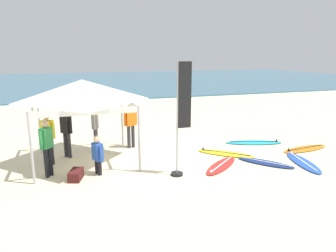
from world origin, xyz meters
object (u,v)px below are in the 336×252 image
(person_blue, at_px, (98,153))
(surfboard_navy, at_px, (266,163))
(person_orange, at_px, (131,123))
(surfboard_cyan, at_px, (254,142))
(person_green, at_px, (47,144))
(gear_bag_near_tent, at_px, (76,175))
(person_grey, at_px, (95,126))
(surfboard_red, at_px, (221,165))
(banner_flag, at_px, (181,124))
(canopy_tent, at_px, (82,91))
(surfboard_orange, at_px, (305,149))
(person_black, at_px, (66,130))
(surfboard_blue, at_px, (303,162))
(person_yellow, at_px, (48,135))
(surfboard_yellow, at_px, (225,153))

(person_blue, bearing_deg, surfboard_navy, -8.45)
(person_orange, bearing_deg, surfboard_cyan, -11.16)
(person_green, xyz_separation_m, person_orange, (2.89, 2.09, 0.00))
(gear_bag_near_tent, bearing_deg, person_orange, 50.45)
(person_grey, xyz_separation_m, gear_bag_near_tent, (-0.81, -2.51, -0.85))
(surfboard_red, bearing_deg, person_green, 170.68)
(banner_flag, bearing_deg, canopy_tent, 140.82)
(surfboard_orange, xyz_separation_m, person_blue, (-7.71, -0.07, 0.62))
(banner_flag, bearing_deg, person_green, 163.57)
(surfboard_navy, bearing_deg, surfboard_cyan, 65.88)
(surfboard_red, distance_m, person_orange, 3.89)
(person_orange, xyz_separation_m, gear_bag_near_tent, (-2.14, -2.59, -0.85))
(person_blue, xyz_separation_m, banner_flag, (2.34, -0.82, 0.92))
(person_black, xyz_separation_m, person_blue, (0.86, -1.93, -0.33))
(person_blue, distance_m, banner_flag, 2.64)
(canopy_tent, distance_m, surfboard_blue, 7.63)
(gear_bag_near_tent, bearing_deg, surfboard_navy, -5.45)
(surfboard_orange, xyz_separation_m, person_grey, (-7.56, 2.22, 0.95))
(person_grey, distance_m, banner_flag, 3.85)
(person_grey, xyz_separation_m, banner_flag, (2.19, -3.11, 0.59))
(surfboard_orange, bearing_deg, person_yellow, 171.81)
(surfboard_cyan, height_order, person_black, person_black)
(person_yellow, distance_m, person_blue, 2.02)
(surfboard_orange, height_order, person_orange, person_orange)
(surfboard_navy, distance_m, person_orange, 5.10)
(person_green, bearing_deg, surfboard_blue, -10.20)
(surfboard_orange, distance_m, surfboard_blue, 1.68)
(person_yellow, distance_m, banner_flag, 4.41)
(surfboard_blue, bearing_deg, banner_flag, 175.55)
(canopy_tent, bearing_deg, surfboard_cyan, 0.89)
(surfboard_yellow, xyz_separation_m, surfboard_blue, (2.00, -1.64, 0.00))
(surfboard_orange, distance_m, person_yellow, 9.29)
(surfboard_blue, bearing_deg, person_grey, 151.78)
(person_grey, relative_size, person_orange, 1.00)
(person_black, bearing_deg, canopy_tent, -46.93)
(surfboard_blue, relative_size, banner_flag, 0.63)
(banner_flag, bearing_deg, surfboard_blue, -4.45)
(person_yellow, bearing_deg, surfboard_cyan, 0.19)
(surfboard_red, bearing_deg, person_grey, 142.08)
(person_yellow, xyz_separation_m, person_orange, (2.91, 0.99, 0.00))
(person_orange, bearing_deg, person_yellow, -161.26)
(surfboard_yellow, xyz_separation_m, banner_flag, (-2.22, -1.31, 1.54))
(person_grey, relative_size, gear_bag_near_tent, 2.85)
(surfboard_cyan, xyz_separation_m, person_orange, (-4.87, 0.96, 0.95))
(person_orange, bearing_deg, surfboard_orange, -20.28)
(surfboard_orange, bearing_deg, canopy_tent, 171.18)
(person_green, relative_size, person_grey, 1.00)
(surfboard_blue, distance_m, gear_bag_near_tent, 7.28)
(person_grey, distance_m, gear_bag_near_tent, 2.77)
(person_black, bearing_deg, surfboard_navy, -23.69)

